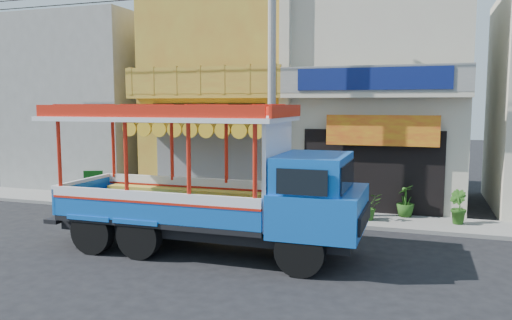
% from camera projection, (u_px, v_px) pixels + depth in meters
% --- Properties ---
extents(ground, '(90.00, 90.00, 0.00)m').
position_uv_depth(ground, '(271.00, 251.00, 12.80)').
color(ground, black).
rests_on(ground, ground).
extents(sidewalk, '(30.00, 2.00, 0.12)m').
position_uv_depth(sidewalk, '(306.00, 216.00, 16.56)').
color(sidewalk, slate).
rests_on(sidewalk, ground).
extents(shophouse_left, '(6.00, 7.50, 8.24)m').
position_uv_depth(shophouse_left, '(236.00, 96.00, 21.11)').
color(shophouse_left, '#B27527').
rests_on(shophouse_left, ground).
extents(shophouse_right, '(6.00, 6.75, 8.24)m').
position_uv_depth(shophouse_right, '(381.00, 95.00, 19.20)').
color(shophouse_right, beige).
rests_on(shophouse_right, ground).
extents(party_pilaster, '(0.35, 0.30, 8.00)m').
position_uv_depth(party_pilaster, '(285.00, 97.00, 17.24)').
color(party_pilaster, beige).
rests_on(party_pilaster, ground).
extents(filler_building_left, '(6.00, 6.00, 7.60)m').
position_uv_depth(filler_building_left, '(97.00, 103.00, 23.41)').
color(filler_building_left, gray).
rests_on(filler_building_left, ground).
extents(utility_pole, '(28.00, 0.26, 9.00)m').
position_uv_depth(utility_pole, '(276.00, 63.00, 15.62)').
color(utility_pole, gray).
rests_on(utility_pole, ground).
extents(songthaew_truck, '(8.02, 2.76, 3.74)m').
position_uv_depth(songthaew_truck, '(227.00, 183.00, 12.38)').
color(songthaew_truck, black).
rests_on(songthaew_truck, ground).
extents(green_sign, '(0.69, 0.53, 1.10)m').
position_uv_depth(green_sign, '(94.00, 187.00, 19.13)').
color(green_sign, black).
rests_on(green_sign, sidewalk).
extents(potted_plant_a, '(1.01, 0.98, 0.85)m').
position_uv_depth(potted_plant_a, '(368.00, 206.00, 15.70)').
color(potted_plant_a, '#224C15').
rests_on(potted_plant_a, sidewalk).
extents(potted_plant_b, '(0.70, 0.73, 1.03)m').
position_uv_depth(potted_plant_b, '(457.00, 207.00, 15.19)').
color(potted_plant_b, '#224C15').
rests_on(potted_plant_b, sidewalk).
extents(potted_plant_c, '(0.76, 0.76, 1.04)m').
position_uv_depth(potted_plant_c, '(406.00, 201.00, 16.14)').
color(potted_plant_c, '#224C15').
rests_on(potted_plant_c, sidewalk).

